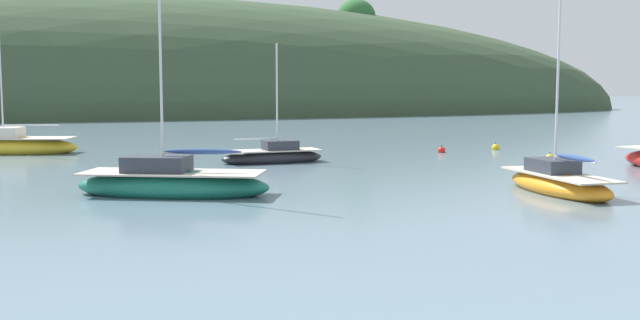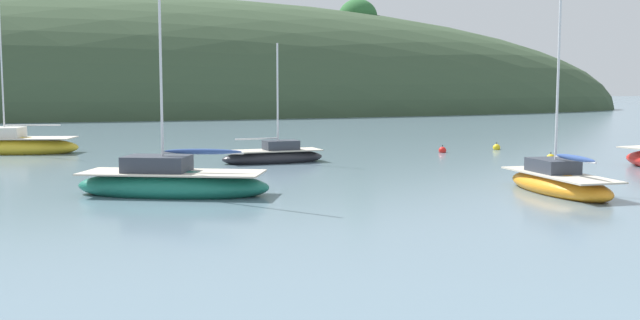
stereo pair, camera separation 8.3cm
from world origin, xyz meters
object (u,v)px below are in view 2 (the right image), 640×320
mooring_buoy_inner (497,148)px  mooring_buoy_outer (551,158)px  mooring_buoy_channel (442,150)px  sailboat_teal_outer (172,183)px  sailboat_blue_center (11,146)px  sailboat_cream_ketch (558,183)px  sailboat_orange_cutter (274,156)px

mooring_buoy_inner → mooring_buoy_outer: bearing=-97.6°
mooring_buoy_channel → mooring_buoy_inner: size_ratio=1.00×
sailboat_teal_outer → mooring_buoy_inner: sailboat_teal_outer is taller
sailboat_blue_center → mooring_buoy_channel: sailboat_blue_center is taller
sailboat_cream_ketch → sailboat_teal_outer: bearing=163.5°
sailboat_blue_center → mooring_buoy_inner: bearing=-14.0°
sailboat_cream_ketch → sailboat_teal_outer: size_ratio=0.87×
sailboat_cream_ketch → sailboat_orange_cutter: (-7.05, 13.42, -0.04)m
sailboat_cream_ketch → mooring_buoy_inner: bearing=64.7°
mooring_buoy_channel → mooring_buoy_outer: size_ratio=1.00×
sailboat_cream_ketch → mooring_buoy_outer: (6.78, 9.69, -0.25)m
sailboat_teal_outer → sailboat_orange_cutter: bearing=56.1°
mooring_buoy_channel → mooring_buoy_inner: bearing=9.3°
sailboat_blue_center → sailboat_orange_cutter: size_ratio=1.42×
sailboat_orange_cutter → mooring_buoy_outer: sailboat_orange_cutter is taller
sailboat_blue_center → mooring_buoy_inner: (27.62, -6.88, -0.32)m
mooring_buoy_outer → mooring_buoy_inner: same height
mooring_buoy_outer → mooring_buoy_inner: 6.52m
sailboat_cream_ketch → mooring_buoy_outer: sailboat_cream_ketch is taller
sailboat_teal_outer → mooring_buoy_outer: 20.96m
mooring_buoy_outer → sailboat_orange_cutter: bearing=164.9°
sailboat_blue_center → sailboat_cream_ketch: bearing=-49.1°
sailboat_blue_center → sailboat_orange_cutter: 16.12m
sailboat_cream_ketch → sailboat_blue_center: (-19.98, 23.04, 0.07)m
sailboat_teal_outer → mooring_buoy_outer: sailboat_teal_outer is taller
sailboat_teal_outer → sailboat_blue_center: size_ratio=1.04×
sailboat_teal_outer → sailboat_blue_center: 20.17m
sailboat_cream_ketch → mooring_buoy_channel: bearing=76.8°
sailboat_teal_outer → sailboat_orange_cutter: sailboat_teal_outer is taller
sailboat_orange_cutter → mooring_buoy_channel: 10.87m
sailboat_teal_outer → sailboat_blue_center: sailboat_teal_outer is taller
sailboat_orange_cutter → mooring_buoy_inner: 14.95m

